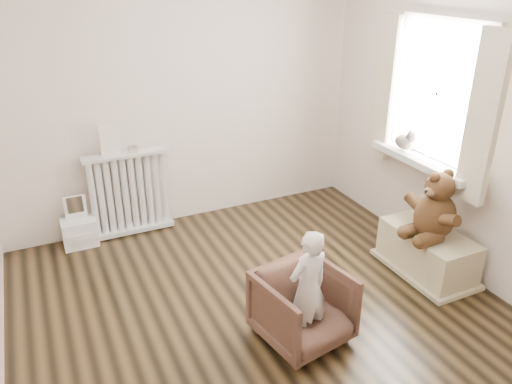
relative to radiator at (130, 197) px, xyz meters
name	(u,v)px	position (x,y,z in m)	size (l,w,h in m)	color
floor	(263,313)	(0.62, -1.68, -0.39)	(3.60, 3.60, 0.01)	black
back_wall	(182,94)	(0.62, 0.12, 0.91)	(3.60, 0.02, 2.60)	silver
front_wall	(483,308)	(0.62, -3.48, 0.91)	(3.60, 0.02, 2.60)	silver
right_wall	(467,120)	(2.42, -1.68, 0.91)	(0.02, 3.60, 2.60)	silver
window	(439,94)	(2.38, -1.38, 1.06)	(0.03, 0.90, 1.10)	white
window_sill	(421,161)	(2.29, -1.38, 0.48)	(0.22, 1.10, 0.06)	silver
curtain_left	(483,120)	(2.27, -1.95, 1.00)	(0.06, 0.26, 1.30)	beige
curtain_right	(384,88)	(2.27, -0.81, 1.00)	(0.06, 0.26, 1.30)	beige
radiator	(130,197)	(0.00, 0.00, 0.00)	(0.79, 0.15, 0.84)	silver
paper_doll	(109,140)	(-0.12, 0.00, 0.59)	(0.18, 0.02, 0.30)	beige
tin_a	(133,149)	(0.08, 0.00, 0.47)	(0.09, 0.09, 0.06)	#A59E8C
toy_vanity	(78,219)	(-0.50, -0.03, -0.11)	(0.31, 0.22, 0.49)	silver
armchair	(303,307)	(0.75, -2.05, -0.12)	(0.57, 0.58, 0.53)	brown
child	(308,288)	(0.75, -2.10, 0.06)	(0.32, 0.21, 0.87)	silver
toy_bench	(427,251)	(2.14, -1.75, -0.19)	(0.43, 0.81, 0.38)	beige
teddy_bear	(437,205)	(2.10, -1.81, 0.28)	(0.47, 0.36, 0.57)	#351F0E
plush_cat	(405,139)	(2.28, -1.16, 0.61)	(0.15, 0.25, 0.21)	gray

